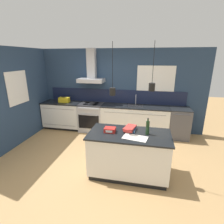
# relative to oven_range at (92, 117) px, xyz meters

# --- Properties ---
(ground_plane) EXTENTS (16.00, 16.00, 0.00)m
(ground_plane) POSITION_rel_oven_range_xyz_m (0.72, -1.69, -0.46)
(ground_plane) COLOR tan
(ground_plane) RESTS_ON ground
(wall_back) EXTENTS (5.60, 2.49, 2.60)m
(wall_back) POSITION_rel_oven_range_xyz_m (0.68, 0.31, 0.90)
(wall_back) COLOR navy
(wall_back) RESTS_ON ground_plane
(wall_left) EXTENTS (0.08, 3.80, 2.60)m
(wall_left) POSITION_rel_oven_range_xyz_m (-1.71, -0.99, 0.85)
(wall_left) COLOR navy
(wall_left) RESTS_ON ground_plane
(counter_run_left) EXTENTS (1.28, 0.64, 0.91)m
(counter_run_left) POSITION_rel_oven_range_xyz_m (-1.01, 0.01, 0.01)
(counter_run_left) COLOR black
(counter_run_left) RESTS_ON ground_plane
(counter_run_sink) EXTENTS (2.06, 0.64, 1.23)m
(counter_run_sink) POSITION_rel_oven_range_xyz_m (1.41, 0.01, 0.01)
(counter_run_sink) COLOR black
(counter_run_sink) RESTS_ON ground_plane
(oven_range) EXTENTS (0.76, 0.66, 0.91)m
(oven_range) POSITION_rel_oven_range_xyz_m (0.00, 0.00, 0.00)
(oven_range) COLOR #B5B5BA
(oven_range) RESTS_ON ground_plane
(dishwasher) EXTENTS (0.59, 0.65, 0.91)m
(dishwasher) POSITION_rel_oven_range_xyz_m (2.73, 0.00, -0.00)
(dishwasher) COLOR #4C4C51
(dishwasher) RESTS_ON ground_plane
(kitchen_island) EXTENTS (1.60, 0.84, 0.91)m
(kitchen_island) POSITION_rel_oven_range_xyz_m (1.45, -2.04, 0.00)
(kitchen_island) COLOR black
(kitchen_island) RESTS_ON ground_plane
(bottle_on_island) EXTENTS (0.07, 0.07, 0.33)m
(bottle_on_island) POSITION_rel_oven_range_xyz_m (1.80, -2.01, 0.60)
(bottle_on_island) COLOR #193319
(bottle_on_island) RESTS_ON kitchen_island
(book_stack) EXTENTS (0.26, 0.37, 0.08)m
(book_stack) POSITION_rel_oven_range_xyz_m (1.44, -1.90, 0.50)
(book_stack) COLOR #335684
(book_stack) RESTS_ON kitchen_island
(red_supply_box) EXTENTS (0.22, 0.18, 0.09)m
(red_supply_box) POSITION_rel_oven_range_xyz_m (1.06, -2.04, 0.50)
(red_supply_box) COLOR red
(red_supply_box) RESTS_ON kitchen_island
(paper_pile) EXTENTS (0.49, 0.34, 0.01)m
(paper_pile) POSITION_rel_oven_range_xyz_m (1.58, -2.21, 0.46)
(paper_pile) COLOR silver
(paper_pile) RESTS_ON kitchen_island
(yellow_toolbox) EXTENTS (0.34, 0.18, 0.19)m
(yellow_toolbox) POSITION_rel_oven_range_xyz_m (-0.93, 0.00, 0.54)
(yellow_toolbox) COLOR gold
(yellow_toolbox) RESTS_ON counter_run_left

